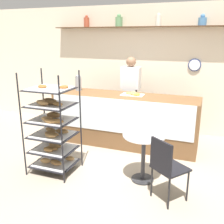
{
  "coord_description": "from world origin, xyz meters",
  "views": [
    {
      "loc": [
        1.48,
        -3.56,
        2.06
      ],
      "look_at": [
        0.0,
        0.37,
        0.84
      ],
      "focal_mm": 42.0,
      "sensor_mm": 36.0,
      "label": 1
    }
  ],
  "objects_px": {
    "cafe_table": "(144,147)",
    "cafe_chair": "(166,164)",
    "donut_tray_counter": "(133,94)",
    "coffee_carafe": "(78,83)",
    "pastry_rack": "(53,128)",
    "person_worker": "(130,93)"
  },
  "relations": [
    {
      "from": "cafe_table",
      "to": "cafe_chair",
      "type": "height_order",
      "value": "cafe_chair"
    },
    {
      "from": "donut_tray_counter",
      "to": "cafe_table",
      "type": "bearing_deg",
      "value": -66.85
    },
    {
      "from": "coffee_carafe",
      "to": "cafe_table",
      "type": "bearing_deg",
      "value": -37.02
    },
    {
      "from": "cafe_table",
      "to": "cafe_chair",
      "type": "relative_size",
      "value": 0.84
    },
    {
      "from": "pastry_rack",
      "to": "donut_tray_counter",
      "type": "distance_m",
      "value": 1.71
    },
    {
      "from": "cafe_chair",
      "to": "coffee_carafe",
      "type": "bearing_deg",
      "value": -1.31
    },
    {
      "from": "person_worker",
      "to": "donut_tray_counter",
      "type": "xyz_separation_m",
      "value": [
        0.22,
        -0.58,
        0.1
      ]
    },
    {
      "from": "person_worker",
      "to": "cafe_table",
      "type": "distance_m",
      "value": 2.02
    },
    {
      "from": "cafe_table",
      "to": "donut_tray_counter",
      "type": "height_order",
      "value": "donut_tray_counter"
    },
    {
      "from": "person_worker",
      "to": "donut_tray_counter",
      "type": "distance_m",
      "value": 0.63
    },
    {
      "from": "cafe_chair",
      "to": "coffee_carafe",
      "type": "xyz_separation_m",
      "value": [
        -2.09,
        1.69,
        0.62
      ]
    },
    {
      "from": "pastry_rack",
      "to": "person_worker",
      "type": "height_order",
      "value": "person_worker"
    },
    {
      "from": "pastry_rack",
      "to": "cafe_table",
      "type": "bearing_deg",
      "value": 8.76
    },
    {
      "from": "cafe_table",
      "to": "donut_tray_counter",
      "type": "bearing_deg",
      "value": 113.15
    },
    {
      "from": "pastry_rack",
      "to": "cafe_chair",
      "type": "height_order",
      "value": "pastry_rack"
    },
    {
      "from": "coffee_carafe",
      "to": "donut_tray_counter",
      "type": "height_order",
      "value": "coffee_carafe"
    },
    {
      "from": "coffee_carafe",
      "to": "donut_tray_counter",
      "type": "relative_size",
      "value": 0.75
    },
    {
      "from": "pastry_rack",
      "to": "coffee_carafe",
      "type": "bearing_deg",
      "value": 102.42
    },
    {
      "from": "cafe_table",
      "to": "coffee_carafe",
      "type": "bearing_deg",
      "value": 142.98
    },
    {
      "from": "coffee_carafe",
      "to": "donut_tray_counter",
      "type": "distance_m",
      "value": 1.17
    },
    {
      "from": "person_worker",
      "to": "cafe_table",
      "type": "relative_size",
      "value": 2.3
    },
    {
      "from": "pastry_rack",
      "to": "cafe_table",
      "type": "relative_size",
      "value": 2.19
    }
  ]
}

